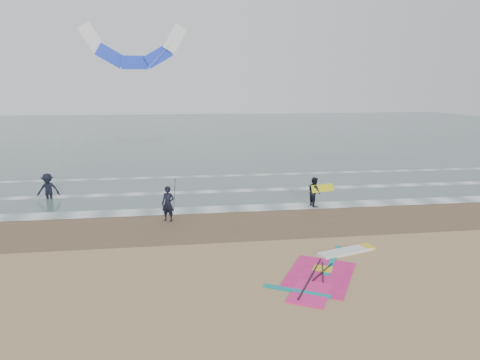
{
  "coord_description": "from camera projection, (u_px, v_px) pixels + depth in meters",
  "views": [
    {
      "loc": [
        -3.66,
        -12.41,
        6.01
      ],
      "look_at": [
        -1.18,
        5.0,
        2.2
      ],
      "focal_mm": 32.0,
      "sensor_mm": 36.0,
      "label": 1
    }
  ],
  "objects": [
    {
      "name": "ground",
      "position": [
        298.0,
        278.0,
        13.79
      ],
      "size": [
        120.0,
        120.0,
        0.0
      ],
      "primitive_type": "plane",
      "color": "tan",
      "rests_on": "ground"
    },
    {
      "name": "sea_water",
      "position": [
        205.0,
        131.0,
        60.23
      ],
      "size": [
        120.0,
        80.0,
        0.02
      ],
      "primitive_type": "cube",
      "color": "#47605E",
      "rests_on": "ground"
    },
    {
      "name": "wet_sand_band",
      "position": [
        262.0,
        221.0,
        19.59
      ],
      "size": [
        120.0,
        5.0,
        0.01
      ],
      "primitive_type": "cube",
      "color": "brown",
      "rests_on": "ground"
    },
    {
      "name": "foam_waterline",
      "position": [
        247.0,
        197.0,
        23.88
      ],
      "size": [
        120.0,
        9.15,
        0.02
      ],
      "color": "white",
      "rests_on": "ground"
    },
    {
      "name": "windsurf_rig",
      "position": [
        328.0,
        268.0,
        14.43
      ],
      "size": [
        4.81,
        4.56,
        0.12
      ],
      "color": "white",
      "rests_on": "ground"
    },
    {
      "name": "person_standing",
      "position": [
        168.0,
        204.0,
        19.5
      ],
      "size": [
        0.7,
        0.59,
        1.63
      ],
      "primitive_type": "imported",
      "rotation": [
        0.0,
        0.0,
        -0.4
      ],
      "color": "black",
      "rests_on": "ground"
    },
    {
      "name": "person_walking",
      "position": [
        314.0,
        192.0,
        21.96
      ],
      "size": [
        0.68,
        0.82,
        1.53
      ],
      "primitive_type": "imported",
      "rotation": [
        0.0,
        0.0,
        1.72
      ],
      "color": "black",
      "rests_on": "ground"
    },
    {
      "name": "person_wading",
      "position": [
        48.0,
        183.0,
        23.28
      ],
      "size": [
        1.18,
        0.69,
        1.8
      ],
      "primitive_type": "imported",
      "rotation": [
        0.0,
        0.0,
        0.02
      ],
      "color": "black",
      "rests_on": "ground"
    },
    {
      "name": "held_pole",
      "position": [
        174.0,
        195.0,
        19.47
      ],
      "size": [
        0.17,
        0.86,
        1.82
      ],
      "color": "black",
      "rests_on": "ground"
    },
    {
      "name": "carried_kiteboard",
      "position": [
        323.0,
        188.0,
        21.87
      ],
      "size": [
        1.3,
        0.51,
        0.39
      ],
      "color": "yellow",
      "rests_on": "ground"
    },
    {
      "name": "surf_kite",
      "position": [
        134.0,
        51.0,
        26.43
      ],
      "size": [
        7.89,
        4.4,
        8.72
      ],
      "color": "white",
      "rests_on": "ground"
    }
  ]
}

